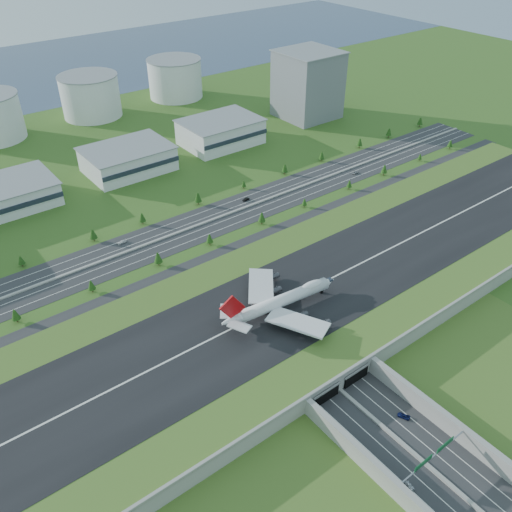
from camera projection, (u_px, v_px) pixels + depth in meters
ground at (265, 325)px, 254.24m from camera, size 1200.00×1200.00×0.00m
airfield_deck at (265, 319)px, 251.84m from camera, size 520.00×100.00×9.20m
underpass_road at (442, 472)px, 187.36m from camera, size 38.80×120.40×8.00m
sign_gantry_near at (434, 457)px, 188.22m from camera, size 38.70×0.70×9.80m
north_expressway at (164, 238)px, 316.25m from camera, size 560.00×36.00×0.12m
tree_row at (181, 224)px, 320.76m from camera, size 506.93×48.63×8.38m
hangar_mid_a at (6, 195)px, 344.10m from camera, size 58.00×42.00×15.00m
hangar_mid_b at (128, 159)px, 385.97m from camera, size 58.00×42.00×17.00m
hangar_mid_c at (221, 132)px, 425.33m from camera, size 58.00×42.00×19.00m
office_tower at (308, 85)px, 465.77m from camera, size 46.00×46.00×55.00m
fuel_tank_c at (91, 96)px, 471.69m from camera, size 50.00×50.00×35.00m
fuel_tank_d at (175, 79)px, 514.12m from camera, size 50.00×50.00×35.00m
boeing_747 at (281, 301)px, 247.87m from camera, size 62.71×59.02×19.40m
car_0 at (409, 485)px, 185.96m from camera, size 2.35×4.73×1.55m
car_2 at (404, 416)px, 210.09m from camera, size 4.07×5.40×1.36m
car_5 at (246, 199)px, 353.06m from camera, size 5.12×2.29×1.63m
car_6 at (355, 173)px, 385.51m from camera, size 5.28×3.11×1.38m
car_7 at (122, 242)px, 311.25m from camera, size 5.55×2.56×1.57m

